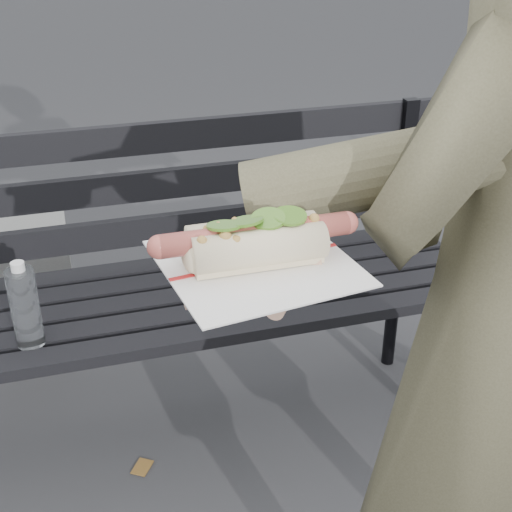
{
  "coord_description": "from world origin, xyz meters",
  "views": [
    {
      "loc": [
        -0.24,
        -0.69,
        1.43
      ],
      "look_at": [
        -0.06,
        -0.06,
        1.08
      ],
      "focal_mm": 50.0,
      "sensor_mm": 36.0,
      "label": 1
    }
  ],
  "objects": [
    {
      "name": "park_bench",
      "position": [
        0.03,
        0.93,
        0.52
      ],
      "size": [
        1.5,
        0.44,
        0.88
      ],
      "color": "black",
      "rests_on": "ground"
    },
    {
      "name": "person",
      "position": [
        0.36,
        0.05,
        0.83
      ],
      "size": [
        0.71,
        0.59,
        1.67
      ],
      "primitive_type": "imported",
      "rotation": [
        0.0,
        0.0,
        3.51
      ],
      "color": "#4A4731",
      "rests_on": "ground"
    },
    {
      "name": "held_hotdog",
      "position": [
        0.14,
        0.01,
        1.11
      ],
      "size": [
        0.64,
        0.32,
        0.2
      ],
      "color": "#4A4731"
    }
  ]
}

